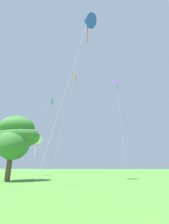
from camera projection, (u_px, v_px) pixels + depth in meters
kite_orange_box at (75, 77)px, 51.28m from camera, size 4.02×7.15×28.84m
kite_blue_delta at (87, 21)px, 22.72m from camera, size 4.11×8.16×21.57m
kite_teal_box at (52, 102)px, 40.54m from camera, size 3.96×11.92×17.39m
kite_purple_streamer at (117, 85)px, 48.58m from camera, size 1.84×10.98×26.04m
kite_white_distant at (36, 138)px, 33.61m from camera, size 4.56×9.61×8.30m
tree_left_oak at (17, 136)px, 19.49m from camera, size 4.66×5.05×7.22m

